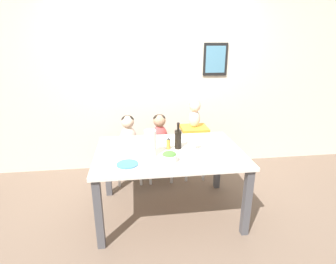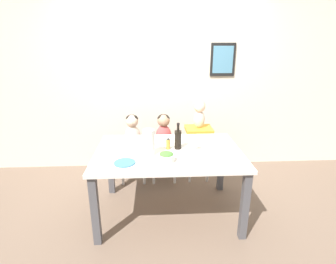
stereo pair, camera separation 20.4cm
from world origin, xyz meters
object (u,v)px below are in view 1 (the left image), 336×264
Objects in this scene: person_child_left at (128,131)px; paper_towel_roll at (150,143)px; chair_far_center at (160,153)px; wine_glass_near at (195,139)px; dinner_plate_back_right at (206,140)px; person_baby_right at (195,111)px; wine_bottle at (178,139)px; salad_bowl_large at (169,157)px; dinner_plate_front_left at (127,164)px; chair_far_left at (129,155)px; dinner_plate_back_left at (133,143)px; chair_right_highchair at (194,139)px; person_child_center at (159,130)px.

paper_towel_roll is at bearing -75.01° from person_child_left.
chair_far_center is 0.97m from wine_glass_near.
dinner_plate_back_right is (0.91, -0.55, 0.03)m from person_child_left.
person_baby_right is at bearing 77.38° from wine_glass_near.
person_child_left is 1.65× the size of wine_bottle.
person_child_left is 1.12m from salad_bowl_large.
dinner_plate_front_left is (-0.23, -0.18, -0.13)m from paper_towel_roll.
chair_far_left is at bearing 148.91° from dinner_plate_back_right.
salad_bowl_large is at bearing -140.86° from wine_glass_near.
person_child_left is at bearing 90.51° from dinner_plate_front_left.
person_child_left is 2.36× the size of dinner_plate_back_left.
person_child_center is (-0.47, 0.00, 0.14)m from chair_right_highchair.
person_child_left is (-0.00, 0.00, 0.33)m from chair_far_left.
person_baby_right is at bearing 0.03° from person_child_left.
chair_far_center is 0.51m from chair_right_highchair.
person_child_center reaches higher than dinner_plate_back_left.
chair_far_center is 2.32× the size of dinner_plate_front_left.
paper_towel_roll is at bearing 135.88° from salad_bowl_large.
chair_far_left is 1.02m from wine_bottle.
chair_right_highchair is 1.58× the size of person_child_center.
chair_far_left is 1.29× the size of person_baby_right.
dinner_plate_front_left is at bearing -141.33° from paper_towel_roll.
wine_glass_near reaches higher than chair_far_center.
dinner_plate_front_left and dinner_plate_back_left have the same top height.
wine_glass_near is at bearing 10.57° from paper_towel_roll.
wine_bottle is at bearing -53.49° from chair_far_left.
dinner_plate_back_left is (-0.48, 0.19, -0.10)m from wine_bottle.
salad_bowl_large is at bearing -114.84° from person_baby_right.
dinner_plate_front_left and dinner_plate_back_right have the same top height.
salad_bowl_large is (-0.48, -1.05, 0.22)m from chair_right_highchair.
chair_far_center is at bearing 89.38° from salad_bowl_large.
person_baby_right is 0.82m from wine_bottle.
dinner_plate_front_left is at bearing -149.86° from dinner_plate_back_right.
person_child_center is 0.76m from wine_bottle.
wine_bottle is 0.42m from dinner_plate_back_right.
person_child_center reaches higher than dinner_plate_front_left.
salad_bowl_large is (0.40, -1.05, 0.41)m from chair_far_left.
wine_glass_near reaches higher than dinner_plate_front_left.
wine_bottle is (-0.35, -0.73, -0.11)m from person_baby_right.
chair_far_center is 0.82m from dinner_plate_back_right.
paper_towel_roll is 1.33× the size of dinner_plate_back_left.
wine_bottle reaches higher than salad_bowl_large.
chair_far_left is at bearing 180.00° from chair_right_highchair.
wine_glass_near is (0.47, 0.09, -0.02)m from paper_towel_roll.
person_child_center reaches higher than chair_right_highchair.
salad_bowl_large is 0.40m from dinner_plate_front_left.
wine_glass_near is at bearing -102.62° from person_baby_right.
person_baby_right reaches higher than dinner_plate_back_left.
paper_towel_roll is 0.41m from dinner_plate_back_left.
dinner_plate_back_left is at bearing 84.50° from dinner_plate_front_left.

